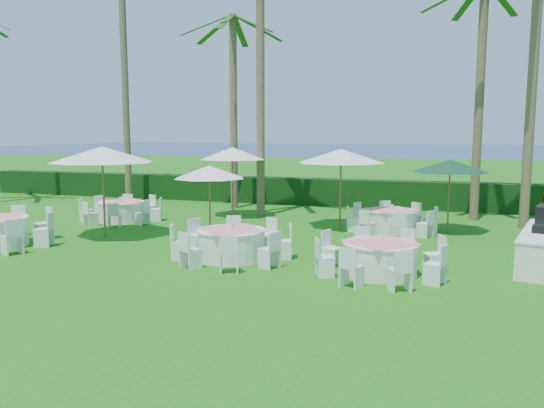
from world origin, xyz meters
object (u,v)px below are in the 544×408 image
Objects in this scene: umbrella_c at (232,153)px; banquet_table_f at (391,220)px; umbrella_green at (450,166)px; banquet_table_b at (232,243)px; umbrella_b at (209,172)px; banquet_table_d at (121,211)px; buffet_table at (540,246)px; umbrella_d at (341,156)px; banquet_table_c at (380,258)px; umbrella_a at (102,155)px.

banquet_table_f is at bearing -11.69° from umbrella_c.
banquet_table_b is at bearing -133.39° from umbrella_green.
banquet_table_d is at bearing 156.89° from umbrella_b.
banquet_table_f is 0.77× the size of buffet_table.
umbrella_d is (-1.74, 0.04, 2.10)m from banquet_table_f.
banquet_table_b reaches higher than banquet_table_c.
banquet_table_c is at bearing -46.71° from umbrella_c.
umbrella_b is at bearing -151.42° from banquet_table_f.
umbrella_b is at bearing -140.54° from umbrella_d.
umbrella_green is at bearing 5.94° from umbrella_d.
umbrella_a is (-8.77, 1.86, 2.19)m from banquet_table_c.
banquet_table_b is at bearing -16.94° from umbrella_a.
umbrella_b is 4.59m from umbrella_d.
umbrella_d is (4.47, -1.25, 0.01)m from umbrella_c.
banquet_table_c is 1.09× the size of umbrella_c.
umbrella_c is 11.37m from buffet_table.
buffet_table is (10.14, -4.73, -2.01)m from umbrella_c.
banquet_table_b is 6.34m from banquet_table_f.
umbrella_c reaches higher than banquet_table_d.
banquet_table_f is at bearing 138.76° from buffet_table.
banquet_table_d is 1.06× the size of umbrella_c.
umbrella_a is 1.17× the size of umbrella_c.
banquet_table_b is 0.97× the size of umbrella_a.
banquet_table_d is 8.36m from umbrella_d.
umbrella_a is at bearing 168.03° from banquet_table_c.
umbrella_c reaches higher than buffet_table.
umbrella_c is (-0.94, 4.15, 0.42)m from umbrella_b.
banquet_table_b is 1.35× the size of umbrella_b.
umbrella_d reaches higher than umbrella_c.
umbrella_c is at bearing 32.05° from banquet_table_d.
banquet_table_d is 11.76m from umbrella_green.
banquet_table_d is 0.91× the size of umbrella_a.
banquet_table_f is at bearing 55.80° from banquet_table_b.
umbrella_c is 0.71× the size of buffet_table.
banquet_table_f is 1.30× the size of umbrella_b.
umbrella_d is (3.53, 2.91, 0.42)m from umbrella_b.
banquet_table_d is at bearing -147.95° from umbrella_c.
banquet_table_c is 0.99× the size of umbrella_d.
banquet_table_f is at bearing -167.24° from umbrella_green.
banquet_table_b is 1.06× the size of banquet_table_d.
umbrella_green is (5.34, 5.65, 1.78)m from banquet_table_b.
banquet_table_d reaches higher than banquet_table_f.
umbrella_a is at bearing 163.06° from banquet_table_b.
banquet_table_f is at bearing -1.20° from umbrella_d.
umbrella_green is at bearing 76.06° from banquet_table_c.
umbrella_green reaches higher than umbrella_b.
banquet_table_f is at bearing 28.58° from umbrella_b.
umbrella_a is at bearing -158.00° from umbrella_green.
banquet_table_f is 9.54m from umbrella_a.
banquet_table_c is (3.85, -0.36, -0.01)m from banquet_table_b.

